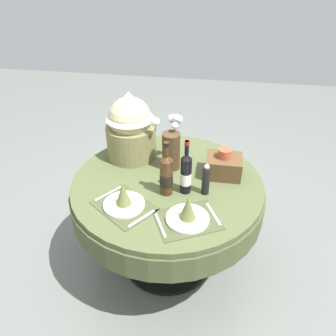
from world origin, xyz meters
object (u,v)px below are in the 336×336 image
(dining_table, at_px, (167,197))
(pepper_mill, at_px, (206,180))
(place_setting_right, at_px, (188,214))
(wine_bottle_left, at_px, (166,174))
(gift_tub_back_left, at_px, (130,124))
(woven_basket_side_right, at_px, (223,165))
(wine_bottle_centre, at_px, (186,173))
(flower_vase, at_px, (171,146))
(place_setting_left, at_px, (124,200))

(dining_table, xyz_separation_m, pepper_mill, (0.25, -0.08, 0.23))
(place_setting_right, xyz_separation_m, wine_bottle_left, (-0.15, 0.22, 0.09))
(place_setting_right, xyz_separation_m, gift_tub_back_left, (-0.46, 0.61, 0.20))
(gift_tub_back_left, bearing_deg, woven_basket_side_right, -12.12)
(place_setting_right, height_order, wine_bottle_left, wine_bottle_left)
(wine_bottle_centre, bearing_deg, wine_bottle_left, -164.75)
(flower_vase, height_order, woven_basket_side_right, flower_vase)
(dining_table, bearing_deg, pepper_mill, -19.03)
(flower_vase, relative_size, woven_basket_side_right, 1.58)
(woven_basket_side_right, bearing_deg, place_setting_left, -143.55)
(wine_bottle_centre, bearing_deg, place_setting_left, -149.74)
(wine_bottle_left, bearing_deg, wine_bottle_centre, 15.25)
(dining_table, distance_m, flower_vase, 0.34)
(wine_bottle_left, xyz_separation_m, gift_tub_back_left, (-0.31, 0.38, 0.12))
(dining_table, distance_m, place_setting_right, 0.42)
(flower_vase, relative_size, wine_bottle_centre, 1.02)
(flower_vase, bearing_deg, dining_table, -88.23)
(wine_bottle_centre, bearing_deg, flower_vase, 116.90)
(flower_vase, bearing_deg, gift_tub_back_left, 162.12)
(dining_table, relative_size, wine_bottle_left, 3.53)
(flower_vase, relative_size, pepper_mill, 1.73)
(place_setting_right, distance_m, wine_bottle_left, 0.29)
(place_setting_left, relative_size, wine_bottle_left, 1.21)
(place_setting_right, xyz_separation_m, wine_bottle_centre, (-0.04, 0.25, 0.09))
(wine_bottle_centre, xyz_separation_m, pepper_mill, (0.12, 0.00, -0.04))
(dining_table, relative_size, pepper_mill, 6.00)
(wine_bottle_left, relative_size, pepper_mill, 1.70)
(wine_bottle_left, xyz_separation_m, woven_basket_side_right, (0.33, 0.25, -0.06))
(flower_vase, distance_m, wine_bottle_left, 0.29)
(dining_table, height_order, wine_bottle_centre, wine_bottle_centre)
(place_setting_right, bearing_deg, flower_vase, 108.62)
(flower_vase, distance_m, gift_tub_back_left, 0.32)
(place_setting_left, height_order, pepper_mill, pepper_mill)
(place_setting_left, relative_size, wine_bottle_centre, 1.21)
(wine_bottle_left, bearing_deg, woven_basket_side_right, 36.37)
(place_setting_right, bearing_deg, pepper_mill, 73.02)
(place_setting_left, xyz_separation_m, place_setting_right, (0.38, -0.06, 0.00))
(dining_table, xyz_separation_m, flower_vase, (-0.01, 0.17, 0.30))
(wine_bottle_centre, relative_size, woven_basket_side_right, 1.55)
(pepper_mill, distance_m, gift_tub_back_left, 0.66)
(place_setting_left, distance_m, flower_vase, 0.51)
(wine_bottle_centre, xyz_separation_m, woven_basket_side_right, (0.22, 0.21, -0.06))
(wine_bottle_left, bearing_deg, place_setting_right, -55.45)
(dining_table, distance_m, wine_bottle_left, 0.29)
(wine_bottle_left, bearing_deg, gift_tub_back_left, 128.83)
(place_setting_right, xyz_separation_m, pepper_mill, (0.08, 0.26, 0.05))
(place_setting_right, height_order, pepper_mill, pepper_mill)
(pepper_mill, xyz_separation_m, woven_basket_side_right, (0.10, 0.21, -0.02))
(dining_table, relative_size, woven_basket_side_right, 5.46)
(flower_vase, xyz_separation_m, woven_basket_side_right, (0.35, -0.04, -0.09))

